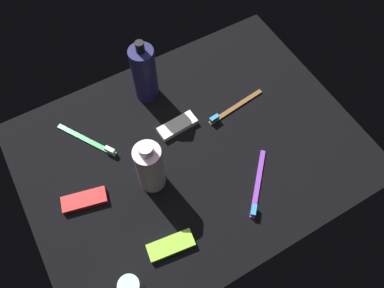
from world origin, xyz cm
name	(u,v)px	position (x,y,z in cm)	size (l,w,h in cm)	color
ground_plane	(192,151)	(0.00, 0.00, -0.60)	(84.00, 64.00, 1.20)	black
lotion_bottle	(144,73)	(1.82, -21.49, 8.53)	(6.37, 6.37, 19.48)	#1E1E4E
bodywash_bottle	(150,167)	(12.50, 2.75, 7.87)	(6.20, 6.20, 17.29)	silver
toothbrush_green	(90,141)	(21.58, -14.89, 0.61)	(10.47, 15.95, 2.10)	green
toothbrush_brown	(233,108)	(-15.64, -5.25, 0.61)	(18.01, 3.37, 2.10)	brown
toothbrush_purple	(257,187)	(-8.46, 16.74, 0.61)	(13.21, 13.94, 2.10)	purple
snack_bar_red	(84,200)	(28.78, -0.60, 0.75)	(10.40, 4.00, 1.50)	red
snack_bar_lime	(171,246)	(16.20, 18.84, 0.75)	(10.40, 4.00, 1.50)	#8CD133
snack_bar_white	(177,126)	(0.10, -7.69, 0.75)	(10.40, 4.00, 1.50)	white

